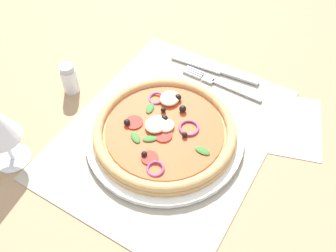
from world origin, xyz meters
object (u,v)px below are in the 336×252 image
(fork, at_px, (217,82))
(pepper_shaker, at_px, (69,79))
(napkin, at_px, (284,124))
(knife, at_px, (213,69))
(plate, at_px, (165,136))
(pizza, at_px, (164,130))

(fork, distance_m, pepper_shaker, 0.31)
(fork, xyz_separation_m, napkin, (-0.03, -0.16, -0.00))
(knife, height_order, napkin, knife)
(plate, xyz_separation_m, pepper_shaker, (0.01, 0.23, 0.02))
(napkin, bearing_deg, pepper_shaker, 108.42)
(plate, xyz_separation_m, pizza, (0.00, 0.00, 0.02))
(fork, relative_size, pepper_shaker, 2.69)
(napkin, distance_m, pepper_shaker, 0.44)
(plate, distance_m, pizza, 0.02)
(napkin, height_order, pepper_shaker, pepper_shaker)
(fork, distance_m, napkin, 0.16)
(knife, bearing_deg, napkin, 155.95)
(plate, xyz_separation_m, knife, (0.22, 0.01, -0.00))
(pizza, relative_size, fork, 1.47)
(fork, bearing_deg, knife, -51.17)
(plate, bearing_deg, knife, 1.38)
(pizza, distance_m, napkin, 0.24)
(napkin, xyz_separation_m, pepper_shaker, (-0.14, 0.41, 0.03))
(pepper_shaker, bearing_deg, pizza, -92.60)
(plate, bearing_deg, napkin, -50.51)
(fork, bearing_deg, plate, 85.05)
(pizza, distance_m, knife, 0.22)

